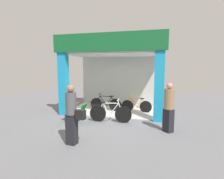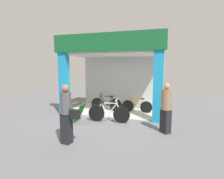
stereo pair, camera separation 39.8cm
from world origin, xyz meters
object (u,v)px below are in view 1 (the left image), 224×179
at_px(bicycle_inside_1, 137,106).
at_px(sandwich_board_sign, 76,113).
at_px(bicycle_inside_0, 106,104).
at_px(pedestrian_1, 72,114).
at_px(bicycle_parked_0, 110,113).
at_px(pedestrian_0, 169,107).

bearing_deg(bicycle_inside_1, sandwich_board_sign, -134.10).
distance_m(bicycle_inside_0, pedestrian_1, 4.00).
distance_m(bicycle_parked_0, sandwich_board_sign, 1.34).
height_order(bicycle_parked_0, pedestrian_1, pedestrian_1).
bearing_deg(pedestrian_0, sandwich_board_sign, 177.03).
bearing_deg(bicycle_inside_0, pedestrian_0, -38.58).
bearing_deg(sandwich_board_sign, pedestrian_0, -2.97).
relative_size(pedestrian_0, pedestrian_1, 0.98).
bearing_deg(pedestrian_0, bicycle_inside_1, 119.21).
distance_m(sandwich_board_sign, pedestrian_0, 3.50).
relative_size(bicycle_inside_0, bicycle_parked_0, 0.95).
relative_size(sandwich_board_sign, pedestrian_1, 0.48).
distance_m(bicycle_inside_1, pedestrian_1, 4.32).
xyz_separation_m(bicycle_inside_0, pedestrian_1, (0.17, -3.96, 0.52)).
distance_m(pedestrian_0, pedestrian_1, 3.17).
bearing_deg(bicycle_inside_0, pedestrian_1, -87.57).
relative_size(bicycle_inside_1, bicycle_parked_0, 0.87).
bearing_deg(pedestrian_0, bicycle_inside_0, 141.42).
bearing_deg(bicycle_parked_0, sandwich_board_sign, -164.59).
height_order(bicycle_inside_1, sandwich_board_sign, bicycle_inside_1).
distance_m(sandwich_board_sign, pedestrian_1, 2.07).
distance_m(bicycle_inside_0, bicycle_parked_0, 1.88).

